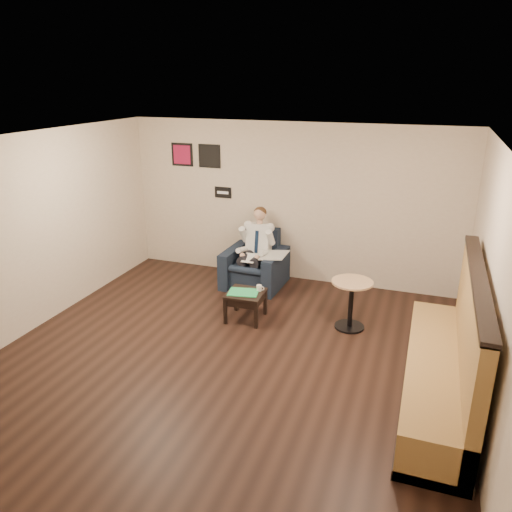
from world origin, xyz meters
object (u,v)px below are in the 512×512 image
(armchair, at_px, (255,260))
(cafe_table, at_px, (351,305))
(side_table, at_px, (246,306))
(coffee_mug, at_px, (259,288))
(smartphone, at_px, (252,289))
(banquette, at_px, (442,339))
(seated_man, at_px, (252,252))
(green_folder, at_px, (243,292))

(armchair, bearing_deg, cafe_table, -26.90)
(side_table, bearing_deg, coffee_mug, 35.84)
(cafe_table, bearing_deg, smartphone, -176.44)
(cafe_table, bearing_deg, armchair, 150.67)
(side_table, bearing_deg, cafe_table, 9.28)
(armchair, height_order, side_table, armchair)
(coffee_mug, bearing_deg, armchair, 112.67)
(side_table, xyz_separation_m, cafe_table, (1.54, 0.25, 0.15))
(banquette, bearing_deg, side_table, 157.85)
(coffee_mug, bearing_deg, seated_man, 115.29)
(side_table, relative_size, banquette, 0.18)
(armchair, bearing_deg, green_folder, -75.20)
(side_table, xyz_separation_m, green_folder, (-0.03, -0.02, 0.23))
(armchair, distance_m, banquette, 3.92)
(side_table, height_order, coffee_mug, coffee_mug)
(coffee_mug, bearing_deg, green_folder, -144.16)
(armchair, height_order, seated_man, seated_man)
(armchair, bearing_deg, banquette, -35.80)
(coffee_mug, relative_size, smartphone, 0.68)
(cafe_table, bearing_deg, seated_man, 153.74)
(coffee_mug, bearing_deg, banquette, -25.76)
(side_table, bearing_deg, seated_man, 105.41)
(armchair, xyz_separation_m, banquette, (3.07, -2.42, 0.28))
(armchair, distance_m, cafe_table, 2.14)
(armchair, bearing_deg, seated_man, -90.00)
(seated_man, relative_size, side_table, 2.43)
(smartphone, xyz_separation_m, cafe_table, (1.50, 0.09, -0.08))
(green_folder, relative_size, coffee_mug, 4.74)
(green_folder, distance_m, smartphone, 0.19)
(seated_man, distance_m, banquette, 3.84)
(armchair, distance_m, coffee_mug, 1.27)
(coffee_mug, relative_size, banquette, 0.03)
(smartphone, relative_size, cafe_table, 0.19)
(seated_man, height_order, banquette, banquette)
(cafe_table, bearing_deg, side_table, -170.72)
(seated_man, relative_size, coffee_mug, 14.05)
(green_folder, bearing_deg, cafe_table, 9.85)
(green_folder, height_order, smartphone, green_folder)
(coffee_mug, distance_m, smartphone, 0.14)
(banquette, bearing_deg, seated_man, 143.29)
(armchair, relative_size, seated_man, 0.75)
(armchair, relative_size, side_table, 1.83)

